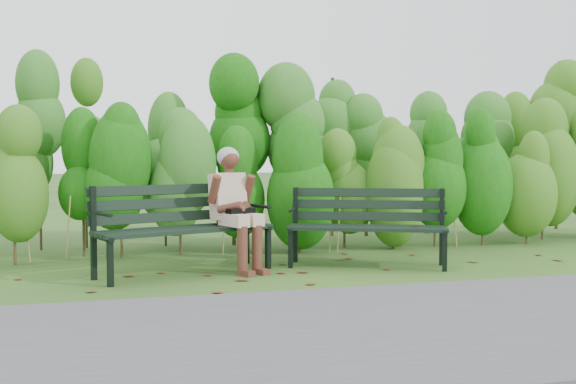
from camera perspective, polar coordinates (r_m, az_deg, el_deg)
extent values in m
plane|color=#2B4A1E|center=(6.53, 0.82, -6.74)|extent=(80.00, 80.00, 0.00)
cube|color=#474749|center=(4.50, 8.81, -11.17)|extent=(60.00, 2.50, 0.01)
cylinder|color=#47381E|center=(7.57, -22.59, -2.57)|extent=(0.03, 0.03, 0.80)
ellipsoid|color=#4A7226|center=(7.54, -22.69, 2.27)|extent=(0.64, 0.64, 1.44)
cylinder|color=#47381E|center=(7.52, -17.96, -2.52)|extent=(0.03, 0.03, 0.80)
ellipsoid|color=#4A7226|center=(7.49, -18.04, 2.36)|extent=(0.64, 0.64, 1.44)
cylinder|color=#47381E|center=(7.52, -13.29, -2.46)|extent=(0.03, 0.03, 0.80)
ellipsoid|color=#4A7226|center=(7.49, -13.35, 2.42)|extent=(0.64, 0.64, 1.44)
cylinder|color=#47381E|center=(7.56, -8.65, -2.38)|extent=(0.03, 0.03, 0.80)
ellipsoid|color=#4A7226|center=(7.53, -8.69, 2.47)|extent=(0.64, 0.64, 1.44)
cylinder|color=#47381E|center=(7.66, -4.10, -2.29)|extent=(0.03, 0.03, 0.80)
ellipsoid|color=#4A7226|center=(7.63, -4.12, 2.50)|extent=(0.64, 0.64, 1.44)
cylinder|color=#47381E|center=(7.80, 0.32, -2.18)|extent=(0.03, 0.03, 0.80)
ellipsoid|color=#4A7226|center=(7.77, 0.32, 2.52)|extent=(0.64, 0.64, 1.44)
cylinder|color=#47381E|center=(7.99, 4.55, -2.07)|extent=(0.03, 0.03, 0.80)
ellipsoid|color=#4A7226|center=(7.96, 4.56, 2.52)|extent=(0.64, 0.64, 1.44)
cylinder|color=#47381E|center=(8.22, 8.56, -1.96)|extent=(0.03, 0.03, 0.80)
ellipsoid|color=#4A7226|center=(8.19, 8.60, 2.51)|extent=(0.64, 0.64, 1.44)
cylinder|color=#47381E|center=(8.48, 12.34, -1.84)|extent=(0.03, 0.03, 0.80)
ellipsoid|color=#4A7226|center=(8.45, 12.39, 2.49)|extent=(0.64, 0.64, 1.44)
cylinder|color=#47381E|center=(8.78, 15.88, -1.72)|extent=(0.03, 0.03, 0.80)
ellipsoid|color=#4A7226|center=(8.76, 15.94, 2.46)|extent=(0.64, 0.64, 1.44)
cylinder|color=#47381E|center=(9.12, 19.17, -1.60)|extent=(0.03, 0.03, 0.80)
ellipsoid|color=#4A7226|center=(9.09, 19.24, 2.42)|extent=(0.64, 0.64, 1.44)
cylinder|color=#47381E|center=(9.48, 22.22, -1.49)|extent=(0.03, 0.03, 0.80)
ellipsoid|color=#4A7226|center=(9.45, 22.30, 2.38)|extent=(0.64, 0.64, 1.44)
cylinder|color=#47381E|center=(8.54, -21.34, -0.93)|extent=(0.04, 0.04, 1.10)
ellipsoid|color=#17580E|center=(8.53, -21.45, 4.98)|extent=(0.70, 0.70, 1.98)
cylinder|color=#47381E|center=(8.50, -16.18, -0.86)|extent=(0.04, 0.04, 1.10)
ellipsoid|color=#17580E|center=(8.49, -16.27, 5.08)|extent=(0.70, 0.70, 1.98)
cylinder|color=#47381E|center=(8.52, -11.01, -0.79)|extent=(0.04, 0.04, 1.10)
ellipsoid|color=#17580E|center=(8.51, -11.07, 5.13)|extent=(0.70, 0.70, 1.98)
cylinder|color=#47381E|center=(8.61, -5.91, -0.71)|extent=(0.04, 0.04, 1.10)
ellipsoid|color=#17580E|center=(8.60, -5.95, 5.15)|extent=(0.70, 0.70, 1.98)
cylinder|color=#47381E|center=(8.77, -0.96, -0.63)|extent=(0.04, 0.04, 1.10)
ellipsoid|color=#17580E|center=(8.76, -0.97, 5.13)|extent=(0.70, 0.70, 1.98)
cylinder|color=#47381E|center=(9.00, 3.78, -0.54)|extent=(0.04, 0.04, 1.10)
ellipsoid|color=#17580E|center=(8.98, 3.80, 5.07)|extent=(0.70, 0.70, 1.98)
cylinder|color=#47381E|center=(9.28, 8.27, -0.46)|extent=(0.04, 0.04, 1.10)
ellipsoid|color=#17580E|center=(9.26, 8.31, 4.98)|extent=(0.70, 0.70, 1.98)
cylinder|color=#47381E|center=(9.61, 12.47, -0.38)|extent=(0.04, 0.04, 1.10)
ellipsoid|color=#17580E|center=(9.60, 12.53, 4.87)|extent=(0.70, 0.70, 1.98)
cylinder|color=#47381E|center=(9.99, 16.36, -0.31)|extent=(0.04, 0.04, 1.10)
ellipsoid|color=#17580E|center=(9.98, 16.44, 4.74)|extent=(0.70, 0.70, 1.98)
cylinder|color=#47381E|center=(10.41, 19.96, -0.23)|extent=(0.04, 0.04, 1.10)
ellipsoid|color=#17580E|center=(10.41, 20.05, 4.61)|extent=(0.70, 0.70, 1.98)
cube|color=brown|center=(5.68, -8.69, -8.21)|extent=(0.11, 0.11, 0.01)
cube|color=brown|center=(7.13, 2.73, -5.89)|extent=(0.08, 0.10, 0.01)
cube|color=brown|center=(8.22, 17.29, -4.84)|extent=(0.08, 0.10, 0.01)
cube|color=brown|center=(7.25, 22.93, -5.99)|extent=(0.11, 0.11, 0.01)
cube|color=brown|center=(8.31, 15.31, -4.73)|extent=(0.11, 0.11, 0.01)
cube|color=brown|center=(6.08, 16.29, -7.57)|extent=(0.11, 0.11, 0.01)
cube|color=brown|center=(6.16, 19.00, -7.47)|extent=(0.11, 0.11, 0.01)
cube|color=brown|center=(7.12, -13.91, -5.99)|extent=(0.11, 0.11, 0.01)
cube|color=brown|center=(5.83, -21.33, -8.09)|extent=(0.10, 0.09, 0.01)
cube|color=brown|center=(7.37, 3.61, -5.60)|extent=(0.11, 0.11, 0.01)
cube|color=brown|center=(8.28, 13.66, -4.73)|extent=(0.10, 0.11, 0.01)
cube|color=brown|center=(7.55, 0.85, -5.39)|extent=(0.10, 0.11, 0.01)
cube|color=brown|center=(8.09, 14.22, -4.92)|extent=(0.09, 0.10, 0.01)
cube|color=brown|center=(6.61, -10.93, -6.65)|extent=(0.11, 0.11, 0.01)
cube|color=brown|center=(6.70, -11.31, -6.52)|extent=(0.11, 0.10, 0.01)
cube|color=brown|center=(6.67, 20.12, -6.69)|extent=(0.08, 0.10, 0.01)
cube|color=brown|center=(7.09, 9.95, -5.98)|extent=(0.11, 0.11, 0.01)
cube|color=brown|center=(6.43, -17.90, -7.02)|extent=(0.10, 0.09, 0.01)
cube|color=brown|center=(6.86, -21.57, -6.46)|extent=(0.11, 0.11, 0.01)
cube|color=brown|center=(7.24, -5.97, -5.77)|extent=(0.11, 0.11, 0.01)
cube|color=brown|center=(5.97, -19.75, -7.82)|extent=(0.09, 0.10, 0.01)
cube|color=brown|center=(7.24, 7.75, -5.78)|extent=(0.11, 0.11, 0.01)
cube|color=brown|center=(6.61, -9.01, -6.63)|extent=(0.08, 0.10, 0.01)
cube|color=black|center=(6.24, -7.93, -3.31)|extent=(1.62, 0.68, 0.04)
cube|color=black|center=(6.35, -8.43, -3.21)|extent=(1.62, 0.68, 0.04)
cube|color=black|center=(6.45, -8.90, -3.11)|extent=(1.62, 0.68, 0.04)
cube|color=black|center=(6.56, -9.36, -3.02)|extent=(1.62, 0.68, 0.04)
cube|color=black|center=(6.62, -9.70, -2.07)|extent=(1.60, 0.63, 0.10)
cube|color=black|center=(6.63, -9.76, -0.93)|extent=(1.60, 0.63, 0.10)
cube|color=black|center=(6.63, -9.83, 0.21)|extent=(1.60, 0.63, 0.10)
cube|color=black|center=(5.93, -14.82, -5.77)|extent=(0.06, 0.06, 0.42)
cube|color=black|center=(6.28, -16.15, -3.36)|extent=(0.06, 0.06, 0.84)
cube|color=black|center=(6.08, -15.47, -3.73)|extent=(0.21, 0.46, 0.04)
cylinder|color=black|center=(6.02, -15.35, -1.83)|extent=(0.15, 0.34, 0.03)
cube|color=black|center=(6.67, -1.70, -4.71)|extent=(0.06, 0.06, 0.42)
cube|color=black|center=(6.98, -3.55, -2.62)|extent=(0.06, 0.06, 0.84)
cube|color=black|center=(6.80, -2.58, -2.93)|extent=(0.21, 0.46, 0.04)
cylinder|color=black|center=(6.74, -2.37, -1.22)|extent=(0.15, 0.34, 0.03)
cube|color=black|center=(6.64, 6.67, -3.18)|extent=(1.48, 0.72, 0.03)
cube|color=black|center=(6.74, 6.69, -3.08)|extent=(1.48, 0.72, 0.03)
cube|color=black|center=(6.85, 6.71, -2.99)|extent=(1.48, 0.72, 0.03)
cube|color=black|center=(6.96, 6.74, -2.89)|extent=(1.48, 0.72, 0.03)
cube|color=black|center=(7.03, 6.76, -2.05)|extent=(1.46, 0.67, 0.09)
cube|color=black|center=(7.04, 6.77, -1.05)|extent=(1.46, 0.67, 0.09)
cube|color=black|center=(7.04, 6.77, -0.05)|extent=(1.46, 0.67, 0.09)
cube|color=black|center=(6.71, 0.21, -4.78)|extent=(0.06, 0.06, 0.39)
cube|color=black|center=(7.06, 0.63, -2.79)|extent=(0.06, 0.06, 0.79)
cube|color=black|center=(6.86, 0.41, -3.11)|extent=(0.21, 0.42, 0.03)
cylinder|color=black|center=(6.80, 0.36, -1.54)|extent=(0.16, 0.31, 0.03)
cube|color=black|center=(6.67, 13.13, -4.91)|extent=(0.06, 0.06, 0.39)
cube|color=black|center=(7.02, 12.89, -2.90)|extent=(0.06, 0.06, 0.79)
cube|color=black|center=(6.82, 13.02, -3.22)|extent=(0.21, 0.42, 0.03)
cylinder|color=black|center=(6.76, 13.07, -1.64)|extent=(0.16, 0.31, 0.03)
cube|color=tan|center=(6.42, -4.62, -2.38)|extent=(0.25, 0.40, 0.12)
cube|color=tan|center=(6.51, -3.37, -2.30)|extent=(0.25, 0.40, 0.12)
cylinder|color=#552A1E|center=(6.32, -3.88, -4.97)|extent=(0.13, 0.13, 0.46)
cylinder|color=#552A1E|center=(6.41, -2.62, -4.86)|extent=(0.13, 0.13, 0.46)
cube|color=#552A1E|center=(6.29, -3.52, -6.87)|extent=(0.14, 0.20, 0.05)
cube|color=#552A1E|center=(6.38, -2.26, -6.73)|extent=(0.14, 0.20, 0.05)
cube|color=tan|center=(6.66, -5.11, -0.38)|extent=(0.39, 0.33, 0.47)
cylinder|color=#552A1E|center=(6.63, -5.04, 1.74)|extent=(0.08, 0.08, 0.09)
sphere|color=#552A1E|center=(6.62, -5.00, 2.77)|extent=(0.19, 0.19, 0.19)
ellipsoid|color=gray|center=(6.64, -5.10, 2.96)|extent=(0.22, 0.21, 0.20)
cylinder|color=#552A1E|center=(6.50, -6.24, 0.22)|extent=(0.14, 0.21, 0.28)
cylinder|color=#552A1E|center=(6.69, -3.38, 0.31)|extent=(0.14, 0.21, 0.28)
cylinder|color=#552A1E|center=(6.45, -4.97, -1.30)|extent=(0.25, 0.19, 0.12)
cylinder|color=#552A1E|center=(6.55, -3.53, -1.23)|extent=(0.15, 0.26, 0.12)
sphere|color=#552A1E|center=(6.45, -3.99, -1.45)|extent=(0.10, 0.10, 0.10)
cube|color=black|center=(6.47, -4.03, -2.01)|extent=(0.29, 0.20, 0.15)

